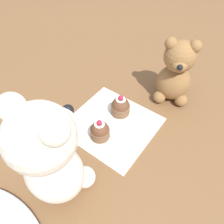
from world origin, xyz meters
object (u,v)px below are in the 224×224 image
Objects in this scene: teddy_bear_tan at (176,73)px; cupcake_near_cream_bear at (99,130)px; cupcake_near_tan_bear at (120,107)px; teddy_bear_cream at (50,155)px.

teddy_bear_tan is 0.28m from cupcake_near_cream_bear.
cupcake_near_tan_bear is (0.00, -0.11, 0.00)m from cupcake_near_cream_bear.
teddy_bear_tan is 0.19m from cupcake_near_tan_bear.
teddy_bear_tan is 3.15× the size of cupcake_near_cream_bear.
teddy_bear_cream is at bearing 96.39° from cupcake_near_cream_bear.
cupcake_near_tan_bear is at bearing -143.42° from teddy_bear_tan.
cupcake_near_cream_bear is at bearing 90.82° from cupcake_near_tan_bear.
teddy_bear_tan reaches higher than cupcake_near_cream_bear.
teddy_bear_cream is 0.20m from cupcake_near_cream_bear.
cupcake_near_cream_bear is 0.11m from cupcake_near_tan_bear.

